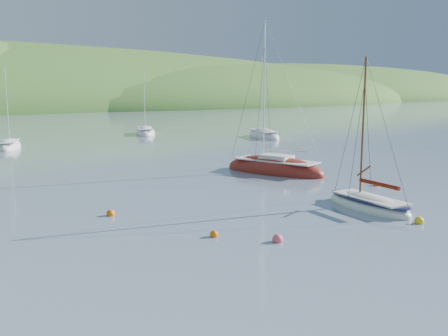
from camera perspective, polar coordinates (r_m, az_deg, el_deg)
ground at (r=24.88m, az=14.50°, el=-7.24°), size 700.00×700.00×0.00m
daysailer_white at (r=30.05m, az=16.20°, el=-4.05°), size 2.85×6.23×9.27m
sloop_red at (r=40.94m, az=5.77°, el=-0.21°), size 5.73×9.41×13.17m
distant_sloop_a at (r=62.07m, az=-23.38°, el=2.25°), size 4.65×7.43×10.00m
distant_sloop_b at (r=74.81m, az=-8.97°, el=3.98°), size 5.81×8.30×11.22m
distant_sloop_d at (r=69.09m, az=4.58°, el=3.64°), size 5.28×8.85×11.93m
mooring_buoys at (r=27.11m, az=8.17°, el=-5.41°), size 19.19×10.94×0.49m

